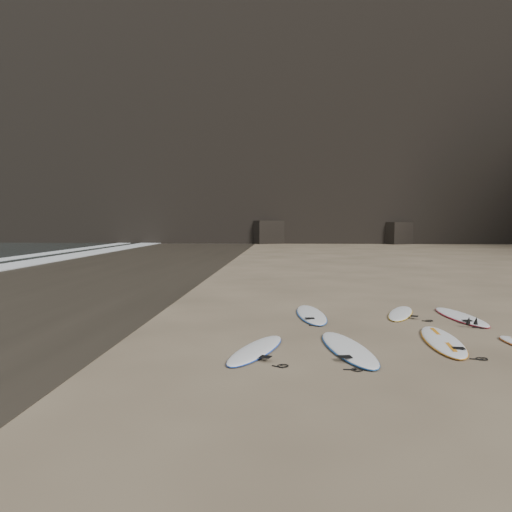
{
  "coord_description": "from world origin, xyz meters",
  "views": [
    {
      "loc": [
        -3.65,
        -9.9,
        2.43
      ],
      "look_at": [
        -4.47,
        3.35,
        1.5
      ],
      "focal_mm": 35.0,
      "sensor_mm": 36.0,
      "label": 1
    }
  ],
  "objects": [
    {
      "name": "surfboard_7",
      "position": [
        0.71,
        2.74,
        0.05
      ],
      "size": [
        0.93,
        2.66,
        0.09
      ],
      "primitive_type": "ellipsoid",
      "rotation": [
        0.0,
        0.0,
        0.12
      ],
      "color": "white",
      "rests_on": "ground"
    },
    {
      "name": "surfboard_1",
      "position": [
        -2.49,
        -0.6,
        0.05
      ],
      "size": [
        1.16,
        2.82,
        0.1
      ],
      "primitive_type": "ellipsoid",
      "rotation": [
        0.0,
        0.0,
        0.19
      ],
      "color": "white",
      "rests_on": "ground"
    },
    {
      "name": "surfboard_5",
      "position": [
        -3.01,
        2.8,
        0.05
      ],
      "size": [
        0.9,
        2.76,
        0.1
      ],
      "primitive_type": "ellipsoid",
      "rotation": [
        0.0,
        0.0,
        0.09
      ],
      "color": "white",
      "rests_on": "ground"
    },
    {
      "name": "surfboard_2",
      "position": [
        -0.53,
        0.12,
        0.05
      ],
      "size": [
        0.85,
        2.75,
        0.1
      ],
      "primitive_type": "ellipsoid",
      "rotation": [
        0.0,
        0.0,
        -0.08
      ],
      "color": "white",
      "rests_on": "ground"
    },
    {
      "name": "surfboard_0",
      "position": [
        -4.21,
        -0.77,
        0.04
      ],
      "size": [
        1.27,
        2.44,
        0.09
      ],
      "primitive_type": "ellipsoid",
      "rotation": [
        0.0,
        0.0,
        -0.31
      ],
      "color": "white",
      "rests_on": "ground"
    },
    {
      "name": "wet_sand",
      "position": [
        -13.0,
        10.0,
        0.0
      ],
      "size": [
        12.0,
        200.0,
        0.01
      ],
      "primitive_type": "cube",
      "color": "#383026",
      "rests_on": "ground"
    },
    {
      "name": "surfboard_6",
      "position": [
        -0.68,
        3.15,
        0.04
      ],
      "size": [
        1.24,
        2.29,
        0.08
      ],
      "primitive_type": "ellipsoid",
      "rotation": [
        0.0,
        0.0,
        -0.33
      ],
      "color": "white",
      "rests_on": "ground"
    },
    {
      "name": "ground",
      "position": [
        0.0,
        0.0,
        0.0
      ],
      "size": [
        240.0,
        240.0,
        0.0
      ],
      "primitive_type": "plane",
      "color": "#897559",
      "rests_on": "ground"
    }
  ]
}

